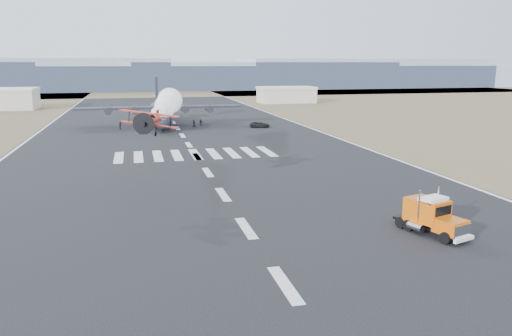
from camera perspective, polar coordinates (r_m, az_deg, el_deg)
name	(u,v)px	position (r m, az deg, el deg)	size (l,w,h in m)	color
ground	(285,285)	(34.22, 3.34, -13.17)	(500.00, 500.00, 0.00)	black
scrub_far	(153,92)	(260.18, -11.72, 8.46)	(500.00, 80.00, 0.00)	brown
runway_markings	(189,145)	(91.24, -7.70, 2.66)	(60.00, 260.00, 0.01)	silver
ridge_seg_c	(25,75)	(295.00, -24.92, 9.65)	(150.00, 50.00, 17.00)	#8594AA
ridge_seg_d	(150,78)	(289.87, -12.01, 10.06)	(150.00, 50.00, 13.00)	#8594AA
ridge_seg_e	(262,75)	(299.04, 0.74, 10.56)	(150.00, 50.00, 15.00)	#8594AA
ridge_seg_f	(364,73)	(321.38, 12.24, 10.57)	(150.00, 50.00, 17.00)	#8594AA
ridge_seg_g	(456,76)	(354.44, 21.87, 9.77)	(150.00, 50.00, 13.00)	#8594AA
hangar_right	(286,95)	(188.25, 3.47, 8.38)	(20.50, 12.50, 5.90)	#B4AEA0
semi_truck	(431,216)	(45.69, 19.42, -5.16)	(4.23, 7.49, 3.30)	black
aerobatic_biplane	(151,121)	(55.88, -11.95, 5.31)	(6.53, 5.93, 2.79)	#AA280B
smoke_trail	(169,103)	(78.47, -9.92, 7.35)	(6.28, 27.16, 4.07)	white
transport_aircraft	(160,113)	(121.70, -10.96, 6.21)	(38.55, 31.79, 11.17)	#1D212C
support_vehicle	(260,124)	(115.10, 0.42, 5.00)	(2.18, 4.72, 1.31)	black
crew_a	(161,125)	(113.47, -10.82, 4.83)	(0.68, 0.56, 1.87)	black
crew_b	(150,125)	(115.34, -12.02, 4.81)	(0.76, 0.47, 1.57)	black
crew_c	(166,126)	(113.01, -10.22, 4.78)	(1.11, 0.51, 1.71)	black
crew_d	(201,123)	(118.53, -6.33, 5.18)	(0.91, 0.47, 1.55)	black
crew_e	(194,123)	(117.11, -7.10, 5.08)	(0.76, 0.47, 1.55)	black
crew_f	(158,125)	(115.37, -11.12, 4.86)	(1.48, 0.48, 1.60)	black
crew_g	(156,125)	(114.36, -11.31, 4.79)	(0.58, 0.48, 1.60)	black
crew_h	(121,125)	(116.40, -15.22, 4.76)	(0.83, 0.52, 1.72)	black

